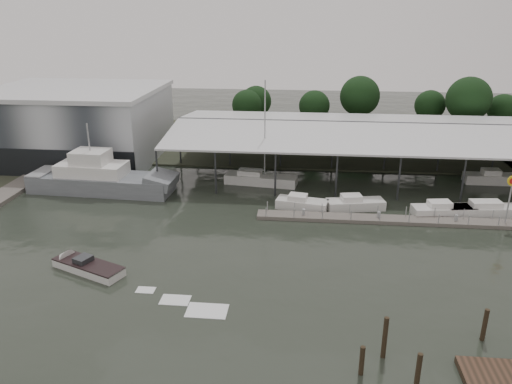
# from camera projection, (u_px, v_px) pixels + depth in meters

# --- Properties ---
(ground) EXTENTS (200.00, 200.00, 0.00)m
(ground) POSITION_uv_depth(u_px,v_px,m) (236.00, 259.00, 45.41)
(ground) COLOR #262C24
(ground) RESTS_ON ground
(land_strip_far) EXTENTS (140.00, 30.00, 0.30)m
(land_strip_far) POSITION_uv_depth(u_px,v_px,m) (270.00, 142.00, 84.56)
(land_strip_far) COLOR #393C2D
(land_strip_far) RESTS_ON ground
(land_strip_west) EXTENTS (20.00, 40.00, 0.30)m
(land_strip_west) POSITION_uv_depth(u_px,v_px,m) (7.00, 155.00, 77.14)
(land_strip_west) COLOR #393C2D
(land_strip_west) RESTS_ON ground
(storage_warehouse) EXTENTS (24.50, 20.50, 10.50)m
(storage_warehouse) POSITION_uv_depth(u_px,v_px,m) (77.00, 123.00, 74.15)
(storage_warehouse) COLOR #AFB6BB
(storage_warehouse) RESTS_ON ground
(covered_boat_shed) EXTENTS (58.24, 24.00, 6.96)m
(covered_boat_shed) POSITION_uv_depth(u_px,v_px,m) (387.00, 128.00, 67.80)
(covered_boat_shed) COLOR silver
(covered_boat_shed) RESTS_ON ground
(trawler_dock) EXTENTS (3.00, 18.00, 0.50)m
(trawler_dock) POSITION_uv_depth(u_px,v_px,m) (10.00, 192.00, 61.21)
(trawler_dock) COLOR #5E5B53
(trawler_dock) RESTS_ON ground
(floating_dock) EXTENTS (28.00, 2.00, 1.40)m
(floating_dock) POSITION_uv_depth(u_px,v_px,m) (388.00, 220.00, 53.25)
(floating_dock) COLOR #5E5B53
(floating_dock) RESTS_ON ground
(shell_fuel_sign) EXTENTS (1.10, 0.18, 5.55)m
(shell_fuel_sign) POSITION_uv_depth(u_px,v_px,m) (511.00, 191.00, 50.82)
(shell_fuel_sign) COLOR #989B9D
(shell_fuel_sign) RESTS_ON ground
(grey_trawler) EXTENTS (18.43, 5.80, 8.84)m
(grey_trawler) POSITION_uv_depth(u_px,v_px,m) (102.00, 179.00, 61.53)
(grey_trawler) COLOR slate
(grey_trawler) RESTS_ON ground
(white_sailboat) EXTENTS (9.52, 3.77, 13.51)m
(white_sailboat) POSITION_uv_depth(u_px,v_px,m) (260.00, 179.00, 64.47)
(white_sailboat) COLOR silver
(white_sailboat) RESTS_ON ground
(speedboat_underway) EXTENTS (17.48, 8.74, 2.00)m
(speedboat_underway) POSITION_uv_depth(u_px,v_px,m) (83.00, 265.00, 43.39)
(speedboat_underway) COLOR silver
(speedboat_underway) RESTS_ON ground
(moored_cruiser_0) EXTENTS (6.08, 3.29, 1.70)m
(moored_cruiser_0) POSITION_uv_depth(u_px,v_px,m) (301.00, 203.00, 56.55)
(moored_cruiser_0) COLOR silver
(moored_cruiser_0) RESTS_ON ground
(moored_cruiser_1) EXTENTS (6.74, 3.42, 1.70)m
(moored_cruiser_1) POSITION_uv_depth(u_px,v_px,m) (355.00, 204.00, 56.46)
(moored_cruiser_1) COLOR silver
(moored_cruiser_1) RESTS_ON ground
(moored_cruiser_2) EXTENTS (7.02, 3.15, 1.70)m
(moored_cruiser_2) POSITION_uv_depth(u_px,v_px,m) (443.00, 210.00, 54.63)
(moored_cruiser_2) COLOR silver
(moored_cruiser_2) RESTS_ON ground
(moored_cruiser_3) EXTENTS (9.49, 3.22, 1.70)m
(moored_cruiser_3) POSITION_uv_depth(u_px,v_px,m) (489.00, 210.00, 54.70)
(moored_cruiser_3) COLOR silver
(moored_cruiser_3) RESTS_ON ground
(mooring_pilings) EXTENTS (8.95, 10.07, 3.64)m
(mooring_pilings) POSITION_uv_depth(u_px,v_px,m) (429.00, 377.00, 29.39)
(mooring_pilings) COLOR #312718
(mooring_pilings) RESTS_ON ground
(horizon_tree_line) EXTENTS (64.80, 11.15, 10.97)m
(horizon_tree_line) POSITION_uv_depth(u_px,v_px,m) (411.00, 103.00, 85.77)
(horizon_tree_line) COLOR black
(horizon_tree_line) RESTS_ON ground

